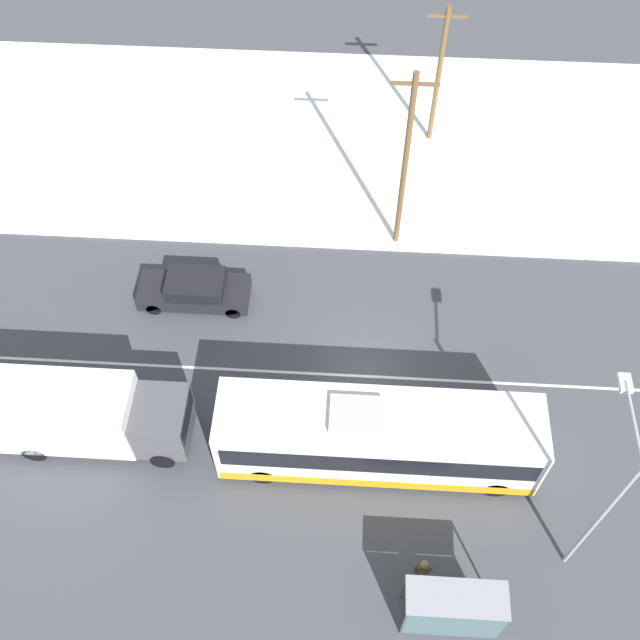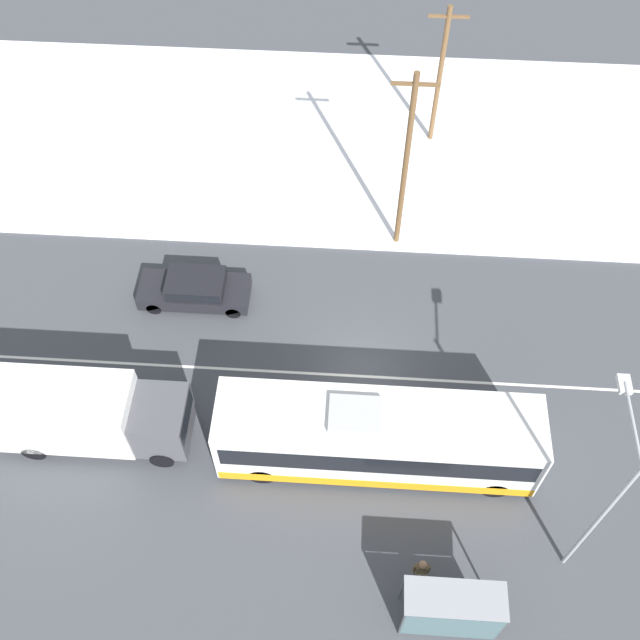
{
  "view_description": "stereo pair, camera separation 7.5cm",
  "coord_description": "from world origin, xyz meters",
  "px_view_note": "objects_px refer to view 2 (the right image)",
  "views": [
    {
      "loc": [
        -0.81,
        -15.53,
        25.75
      ],
      "look_at": [
        -1.83,
        1.66,
        1.4
      ],
      "focal_mm": 42.0,
      "sensor_mm": 36.0,
      "label": 1
    },
    {
      "loc": [
        -0.74,
        -15.53,
        25.75
      ],
      "look_at": [
        -1.83,
        1.66,
        1.4
      ],
      "focal_mm": 42.0,
      "sensor_mm": 36.0,
      "label": 2
    }
  ],
  "objects_px": {
    "city_bus": "(377,438)",
    "utility_pole_roadside": "(406,164)",
    "streetlamp": "(606,489)",
    "utility_pole_snowlot": "(440,75)",
    "box_truck": "(82,413)",
    "sedan_car": "(195,288)",
    "pedestrian_at_stop": "(421,569)",
    "bus_shelter": "(453,614)"
  },
  "relations": [
    {
      "from": "streetlamp",
      "to": "utility_pole_roadside",
      "type": "xyz_separation_m",
      "value": [
        -5.81,
        13.63,
        -0.22
      ]
    },
    {
      "from": "city_bus",
      "to": "box_truck",
      "type": "distance_m",
      "value": 10.7
    },
    {
      "from": "city_bus",
      "to": "utility_pole_snowlot",
      "type": "height_order",
      "value": "utility_pole_snowlot"
    },
    {
      "from": "city_bus",
      "to": "streetlamp",
      "type": "distance_m",
      "value": 7.88
    },
    {
      "from": "box_truck",
      "to": "utility_pole_snowlot",
      "type": "distance_m",
      "value": 21.98
    },
    {
      "from": "sedan_car",
      "to": "streetlamp",
      "type": "relative_size",
      "value": 0.59
    },
    {
      "from": "bus_shelter",
      "to": "utility_pole_snowlot",
      "type": "bearing_deg",
      "value": 90.04
    },
    {
      "from": "city_bus",
      "to": "utility_pole_snowlot",
      "type": "relative_size",
      "value": 1.54
    },
    {
      "from": "box_truck",
      "to": "sedan_car",
      "type": "height_order",
      "value": "box_truck"
    },
    {
      "from": "box_truck",
      "to": "sedan_car",
      "type": "relative_size",
      "value": 1.58
    },
    {
      "from": "city_bus",
      "to": "streetlamp",
      "type": "xyz_separation_m",
      "value": [
        6.56,
        -2.88,
        3.29
      ]
    },
    {
      "from": "sedan_car",
      "to": "pedestrian_at_stop",
      "type": "distance_m",
      "value": 14.63
    },
    {
      "from": "sedan_car",
      "to": "streetlamp",
      "type": "xyz_separation_m",
      "value": [
        14.33,
        -9.79,
        4.2
      ]
    },
    {
      "from": "utility_pole_roadside",
      "to": "utility_pole_snowlot",
      "type": "xyz_separation_m",
      "value": [
        1.69,
        7.02,
        -0.86
      ]
    },
    {
      "from": "box_truck",
      "to": "utility_pole_snowlot",
      "type": "xyz_separation_m",
      "value": [
        13.13,
        17.5,
        2.17
      ]
    },
    {
      "from": "streetlamp",
      "to": "box_truck",
      "type": "bearing_deg",
      "value": 169.67
    },
    {
      "from": "box_truck",
      "to": "pedestrian_at_stop",
      "type": "relative_size",
      "value": 4.52
    },
    {
      "from": "utility_pole_roadside",
      "to": "box_truck",
      "type": "bearing_deg",
      "value": -137.5
    },
    {
      "from": "city_bus",
      "to": "sedan_car",
      "type": "distance_m",
      "value": 10.44
    },
    {
      "from": "box_truck",
      "to": "pedestrian_at_stop",
      "type": "bearing_deg",
      "value": -20.62
    },
    {
      "from": "pedestrian_at_stop",
      "to": "utility_pole_roadside",
      "type": "relative_size",
      "value": 0.18
    },
    {
      "from": "bus_shelter",
      "to": "utility_pole_roadside",
      "type": "relative_size",
      "value": 0.35
    },
    {
      "from": "pedestrian_at_stop",
      "to": "utility_pole_snowlot",
      "type": "xyz_separation_m",
      "value": [
        0.87,
        22.11,
        2.88
      ]
    },
    {
      "from": "streetlamp",
      "to": "sedan_car",
      "type": "bearing_deg",
      "value": 145.65
    },
    {
      "from": "bus_shelter",
      "to": "utility_pole_snowlot",
      "type": "distance_m",
      "value": 23.72
    },
    {
      "from": "city_bus",
      "to": "utility_pole_roadside",
      "type": "distance_m",
      "value": 11.21
    },
    {
      "from": "pedestrian_at_stop",
      "to": "utility_pole_snowlot",
      "type": "height_order",
      "value": "utility_pole_snowlot"
    },
    {
      "from": "box_truck",
      "to": "streetlamp",
      "type": "relative_size",
      "value": 0.94
    },
    {
      "from": "pedestrian_at_stop",
      "to": "streetlamp",
      "type": "distance_m",
      "value": 6.54
    },
    {
      "from": "pedestrian_at_stop",
      "to": "bus_shelter",
      "type": "distance_m",
      "value": 1.87
    },
    {
      "from": "bus_shelter",
      "to": "streetlamp",
      "type": "bearing_deg",
      "value": 35.91
    },
    {
      "from": "sedan_car",
      "to": "pedestrian_at_stop",
      "type": "relative_size",
      "value": 2.87
    },
    {
      "from": "streetlamp",
      "to": "utility_pole_snowlot",
      "type": "height_order",
      "value": "streetlamp"
    },
    {
      "from": "sedan_car",
      "to": "bus_shelter",
      "type": "height_order",
      "value": "bus_shelter"
    },
    {
      "from": "bus_shelter",
      "to": "city_bus",
      "type": "bearing_deg",
      "value": 112.72
    },
    {
      "from": "utility_pole_snowlot",
      "to": "pedestrian_at_stop",
      "type": "bearing_deg",
      "value": -92.24
    },
    {
      "from": "pedestrian_at_stop",
      "to": "city_bus",
      "type": "bearing_deg",
      "value": 109.83
    },
    {
      "from": "sedan_car",
      "to": "streetlamp",
      "type": "bearing_deg",
      "value": 145.65
    },
    {
      "from": "city_bus",
      "to": "sedan_car",
      "type": "relative_size",
      "value": 2.44
    },
    {
      "from": "sedan_car",
      "to": "utility_pole_snowlot",
      "type": "height_order",
      "value": "utility_pole_snowlot"
    },
    {
      "from": "city_bus",
      "to": "pedestrian_at_stop",
      "type": "relative_size",
      "value": 6.99
    },
    {
      "from": "utility_pole_snowlot",
      "to": "utility_pole_roadside",
      "type": "bearing_deg",
      "value": -103.53
    }
  ]
}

